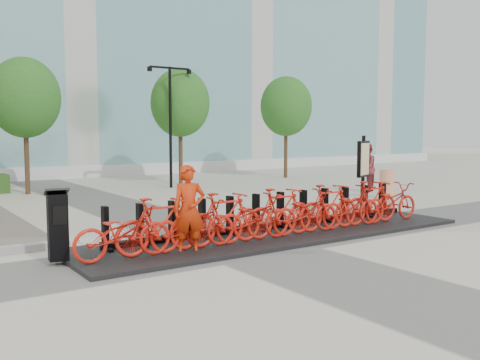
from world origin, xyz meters
TOP-DOWN VIEW (x-y plane):
  - ground at (0.00, 0.00)m, footprint 120.00×120.00m
  - tree_1 at (-1.50, 12.00)m, footprint 2.60×2.60m
  - tree_2 at (5.00, 12.00)m, footprint 2.60×2.60m
  - tree_3 at (11.00, 12.00)m, footprint 2.60×2.60m
  - streetlamp at (4.00, 11.00)m, footprint 2.00×0.20m
  - dock_pad at (1.30, 0.30)m, footprint 9.60×2.40m
  - dock_rail_posts at (1.36, 0.77)m, footprint 8.02×0.50m
  - bike_0 at (-2.60, -0.05)m, footprint 1.84×0.64m
  - bike_1 at (-1.88, -0.05)m, footprint 1.79×0.51m
  - bike_2 at (-1.16, -0.05)m, footprint 1.84×0.64m
  - bike_3 at (-0.44, -0.05)m, footprint 1.79×0.51m
  - bike_4 at (0.28, -0.05)m, footprint 1.84×0.64m
  - bike_5 at (1.00, -0.05)m, footprint 1.79×0.51m
  - bike_6 at (1.72, -0.05)m, footprint 1.84×0.64m
  - bike_7 at (2.44, -0.05)m, footprint 1.79×0.51m
  - bike_8 at (3.16, -0.05)m, footprint 1.84×0.64m
  - bike_9 at (3.88, -0.05)m, footprint 1.79×0.51m
  - bike_10 at (4.60, -0.05)m, footprint 1.84×0.64m
  - kiosk at (-3.59, 0.52)m, footprint 0.44×0.38m
  - worker_red at (-1.31, -0.15)m, footprint 0.72×0.58m
  - pedestrian at (9.59, 5.33)m, footprint 1.15×1.07m
  - construction_barrel at (8.62, 3.47)m, footprint 0.57×0.57m
  - map_sign at (5.22, 1.47)m, footprint 0.72×0.38m

SIDE VIEW (x-z plane):
  - ground at x=0.00m, z-range 0.00..0.00m
  - dock_pad at x=1.30m, z-range 0.00..0.08m
  - dock_rail_posts at x=1.36m, z-range 0.08..0.93m
  - construction_barrel at x=8.62m, z-range 0.00..1.02m
  - bike_0 at x=-2.60m, z-range 0.08..1.05m
  - bike_2 at x=-1.16m, z-range 0.08..1.05m
  - bike_4 at x=0.28m, z-range 0.08..1.05m
  - bike_6 at x=1.72m, z-range 0.08..1.05m
  - bike_8 at x=3.16m, z-range 0.08..1.05m
  - bike_10 at x=4.60m, z-range 0.08..1.05m
  - bike_1 at x=-1.88m, z-range 0.08..1.16m
  - bike_3 at x=-0.44m, z-range 0.08..1.16m
  - bike_5 at x=1.00m, z-range 0.08..1.16m
  - bike_7 at x=2.44m, z-range 0.08..1.16m
  - bike_9 at x=3.88m, z-range 0.08..1.16m
  - kiosk at x=-3.59m, z-range 0.05..1.36m
  - worker_red at x=-1.31m, z-range 0.00..1.73m
  - pedestrian at x=9.59m, z-range 0.00..1.88m
  - map_sign at x=5.22m, z-range 0.36..2.61m
  - streetlamp at x=4.00m, z-range 0.63..5.63m
  - tree_1 at x=-1.50m, z-range 1.04..6.14m
  - tree_2 at x=5.00m, z-range 1.04..6.14m
  - tree_3 at x=11.00m, z-range 1.04..6.14m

